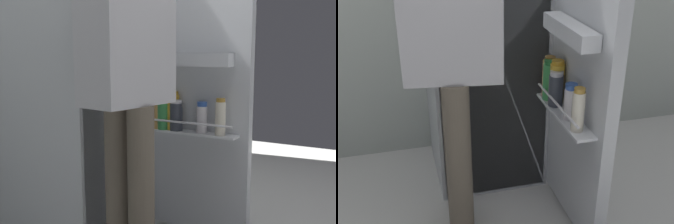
# 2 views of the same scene
# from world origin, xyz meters

# --- Properties ---
(ground_plane) EXTENTS (5.75, 5.75, 0.00)m
(ground_plane) POSITION_xyz_m (0.00, 0.00, 0.00)
(ground_plane) COLOR silver
(refrigerator) EXTENTS (0.66, 1.23, 1.69)m
(refrigerator) POSITION_xyz_m (0.03, 0.50, 0.85)
(refrigerator) COLOR silver
(refrigerator) RESTS_ON ground_plane
(person) EXTENTS (0.54, 0.76, 1.63)m
(person) POSITION_xyz_m (-0.22, 0.02, 0.97)
(person) COLOR #665B4C
(person) RESTS_ON ground_plane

